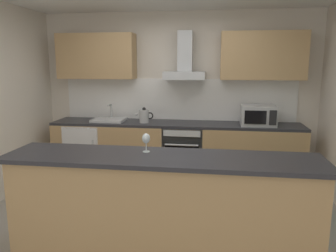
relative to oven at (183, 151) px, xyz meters
name	(u,v)px	position (x,y,z in m)	size (l,w,h in m)	color
ground	(158,226)	(-0.13, -1.53, -0.47)	(5.36, 4.75, 0.02)	gray
wall_back	(178,95)	(-0.13, 0.41, 0.84)	(5.36, 0.12, 2.60)	silver
backsplash_tile	(178,99)	(-0.13, 0.33, 0.77)	(3.71, 0.02, 0.66)	white
counter_back	(175,151)	(-0.13, 0.03, -0.01)	(3.84, 0.60, 0.90)	tan
counter_island	(162,206)	(0.00, -2.11, 0.03)	(2.88, 0.64, 0.98)	tan
upper_cabinets	(177,56)	(-0.13, 0.18, 1.45)	(3.79, 0.32, 0.70)	tan
oven	(183,151)	(0.00, 0.00, 0.00)	(0.60, 0.62, 0.80)	slate
refrigerator	(87,150)	(-1.57, 0.00, -0.03)	(0.58, 0.60, 0.85)	white
microwave	(258,115)	(1.10, -0.03, 0.59)	(0.50, 0.38, 0.30)	#B7BABC
sink	(109,119)	(-1.19, 0.01, 0.47)	(0.50, 0.40, 0.26)	silver
kettle	(144,116)	(-0.61, -0.03, 0.55)	(0.29, 0.15, 0.24)	#B7BABC
range_hood	(185,64)	(0.00, 0.13, 1.33)	(0.62, 0.45, 0.72)	#B7BABC
wine_glass	(146,139)	(-0.16, -1.99, 0.64)	(0.08, 0.08, 0.18)	silver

